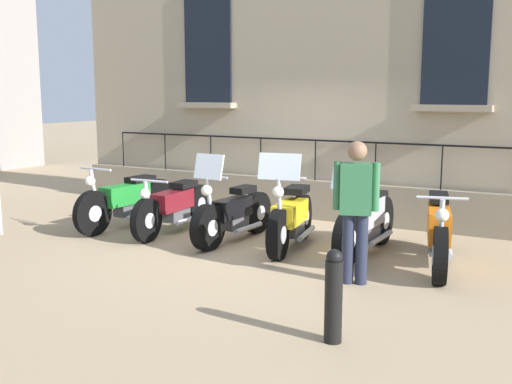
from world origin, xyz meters
TOP-DOWN VIEW (x-y plane):
  - ground_plane at (0.00, 0.00)m, footprint 60.00×60.00m
  - building_facade at (-2.32, 0.00)m, footprint 0.82×10.32m
  - motorcycle_green at (0.17, -2.48)m, footprint 2.26×0.66m
  - motorcycle_maroon at (0.11, -1.58)m, footprint 2.19×0.66m
  - motorcycle_black at (0.18, -0.44)m, footprint 1.98×0.56m
  - motorcycle_yellow at (0.17, 0.52)m, footprint 1.95×0.70m
  - motorcycle_silver at (-0.03, 1.56)m, footprint 2.08×0.57m
  - motorcycle_orange at (0.10, 2.58)m, footprint 2.19×0.79m
  - bollard at (3.01, 2.29)m, footprint 0.16×0.16m
  - pedestrian_standing at (1.28, 1.87)m, footprint 0.31×0.51m

SIDE VIEW (x-z plane):
  - ground_plane at x=0.00m, z-range 0.00..0.00m
  - motorcycle_black at x=0.18m, z-range -0.28..1.10m
  - motorcycle_maroon at x=0.11m, z-range -0.05..0.89m
  - bollard at x=3.01m, z-range 0.00..0.87m
  - motorcycle_yellow at x=0.17m, z-range -0.27..1.16m
  - motorcycle_orange at x=0.10m, z-range -0.07..0.96m
  - motorcycle_green at x=0.17m, z-range -0.08..0.98m
  - motorcycle_silver at x=-0.03m, z-range -0.21..1.13m
  - pedestrian_standing at x=1.28m, z-range 0.11..1.79m
  - building_facade at x=-2.32m, z-range -0.11..7.17m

